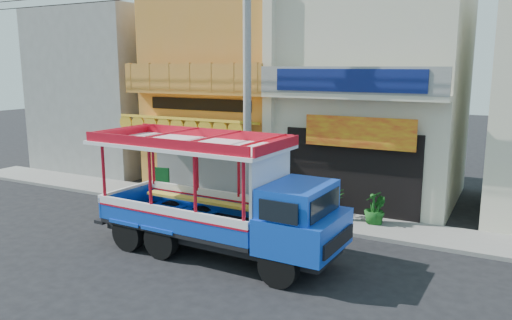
% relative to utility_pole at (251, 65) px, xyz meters
% --- Properties ---
extents(ground, '(90.00, 90.00, 0.00)m').
position_rel_utility_pole_xyz_m(ground, '(0.85, -3.30, -5.03)').
color(ground, black).
rests_on(ground, ground).
extents(sidewalk, '(30.00, 2.00, 0.12)m').
position_rel_utility_pole_xyz_m(sidewalk, '(0.85, 0.70, -4.97)').
color(sidewalk, slate).
rests_on(sidewalk, ground).
extents(shophouse_left, '(6.00, 7.50, 8.24)m').
position_rel_utility_pole_xyz_m(shophouse_left, '(-3.15, 4.66, -0.92)').
color(shophouse_left, '#C9812C').
rests_on(shophouse_left, ground).
extents(shophouse_right, '(6.00, 6.75, 8.24)m').
position_rel_utility_pole_xyz_m(shophouse_right, '(2.85, 4.66, -0.93)').
color(shophouse_right, beige).
rests_on(shophouse_right, ground).
extents(party_pilaster, '(0.35, 0.30, 8.00)m').
position_rel_utility_pole_xyz_m(party_pilaster, '(-0.15, 1.55, -1.03)').
color(party_pilaster, beige).
rests_on(party_pilaster, ground).
extents(filler_building_left, '(6.00, 6.00, 7.60)m').
position_rel_utility_pole_xyz_m(filler_building_left, '(-10.15, 4.70, -1.23)').
color(filler_building_left, gray).
rests_on(filler_building_left, ground).
extents(utility_pole, '(28.00, 0.26, 9.00)m').
position_rel_utility_pole_xyz_m(utility_pole, '(0.00, 0.00, 0.00)').
color(utility_pole, gray).
rests_on(utility_pole, ground).
extents(songthaew_truck, '(7.02, 2.56, 3.24)m').
position_rel_utility_pole_xyz_m(songthaew_truck, '(1.27, -3.42, -3.47)').
color(songthaew_truck, black).
rests_on(songthaew_truck, ground).
extents(green_sign, '(0.70, 0.40, 1.06)m').
position_rel_utility_pole_xyz_m(green_sign, '(-4.26, 0.61, -4.47)').
color(green_sign, black).
rests_on(green_sign, sidewalk).
extents(potted_plant_a, '(1.12, 1.09, 0.94)m').
position_rel_utility_pole_xyz_m(potted_plant_a, '(2.37, 1.15, -4.44)').
color(potted_plant_a, '#18571A').
rests_on(potted_plant_a, sidewalk).
extents(potted_plant_b, '(0.53, 0.59, 0.88)m').
position_rel_utility_pole_xyz_m(potted_plant_b, '(4.00, 0.92, -4.47)').
color(potted_plant_b, '#18571A').
rests_on(potted_plant_b, sidewalk).
extents(potted_plant_c, '(0.71, 0.71, 1.03)m').
position_rel_utility_pole_xyz_m(potted_plant_c, '(3.86, 0.91, -4.40)').
color(potted_plant_c, '#18571A').
rests_on(potted_plant_c, sidewalk).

